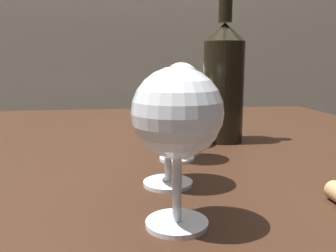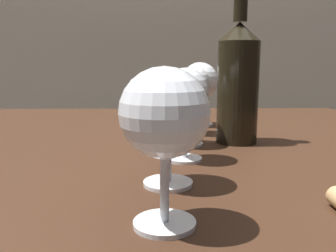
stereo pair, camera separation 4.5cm
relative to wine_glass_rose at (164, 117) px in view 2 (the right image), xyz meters
name	(u,v)px [view 2 (the right image)]	position (x,y,z in m)	size (l,w,h in m)	color
dining_table	(144,185)	(-0.04, 0.38, -0.20)	(1.21, 1.00, 0.76)	#382114
wine_glass_rose	(164,117)	(0.00, 0.00, 0.00)	(0.09, 0.09, 0.15)	white
wine_glass_cabernet	(168,109)	(0.01, 0.12, -0.01)	(0.09, 0.09, 0.15)	white
wine_glass_amber	(185,95)	(0.03, 0.23, 0.00)	(0.08, 0.08, 0.15)	white
wine_glass_pinot	(187,101)	(0.05, 0.34, -0.02)	(0.08, 0.08, 0.13)	white
wine_glass_port	(193,85)	(0.07, 0.45, 0.00)	(0.07, 0.07, 0.15)	white
wine_glass_white	(200,82)	(0.09, 0.56, 0.00)	(0.09, 0.09, 0.16)	white
wine_bottle	(238,80)	(0.15, 0.36, 0.01)	(0.08, 0.08, 0.32)	black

